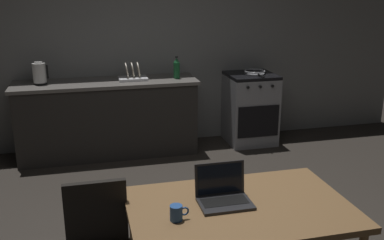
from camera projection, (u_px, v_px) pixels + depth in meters
back_wall at (173, 42)px, 5.68m from camera, size 6.40×0.10×2.60m
kitchen_counter at (108, 118)px, 5.39m from camera, size 2.16×0.64×0.92m
stove_oven at (250, 108)px, 5.81m from camera, size 0.60×0.62×0.92m
dining_table at (240, 215)px, 2.71m from camera, size 1.35×0.86×0.73m
laptop at (223, 195)px, 2.72m from camera, size 0.32×0.25×0.23m
electric_kettle at (39, 74)px, 5.05m from camera, size 0.17×0.15×0.26m
bottle at (177, 68)px, 5.37m from camera, size 0.08×0.08×0.27m
frying_pan at (255, 72)px, 5.66m from camera, size 0.27×0.44×0.05m
coffee_mug at (177, 213)px, 2.51m from camera, size 0.11×0.07×0.09m
dish_rack at (133, 76)px, 5.32m from camera, size 0.34×0.26×0.21m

